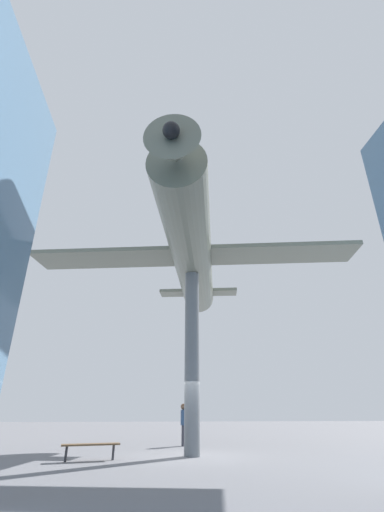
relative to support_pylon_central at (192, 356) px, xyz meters
name	(u,v)px	position (x,y,z in m)	size (l,w,h in m)	color
ground_plane	(192,457)	(0.00, 0.00, -3.47)	(80.00, 80.00, 0.00)	slate
support_pylon_central	(192,356)	(0.00, 0.00, 0.00)	(0.58, 0.58, 6.93)	slate
suspended_airplane	(192,254)	(0.03, 0.18, 4.35)	(14.32, 14.13, 3.35)	slate
visitor_person	(183,421)	(0.05, -3.89, -2.43)	(0.27, 0.41, 1.79)	#383842
plaza_bench	(91,446)	(3.42, 0.83, -3.03)	(1.91, 0.82, 0.50)	brown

